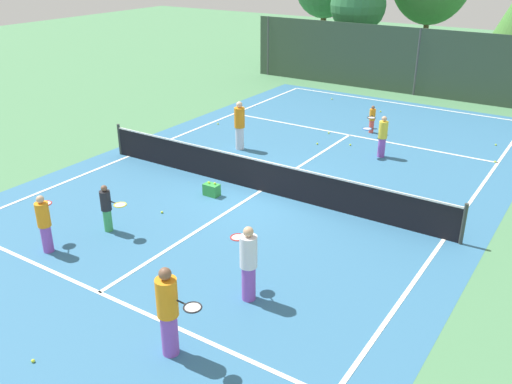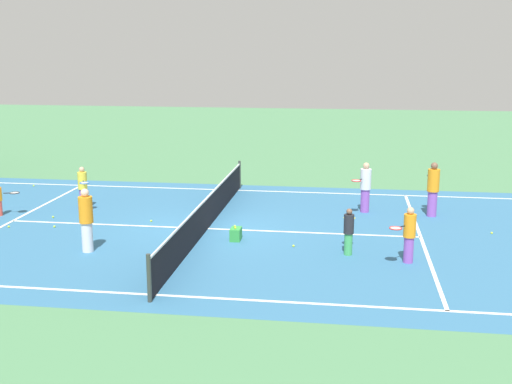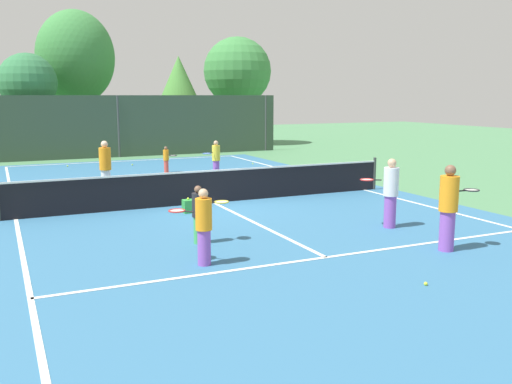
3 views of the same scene
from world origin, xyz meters
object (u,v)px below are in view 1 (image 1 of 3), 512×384
(player_0, at_px, (240,125))
(tennis_ball_10, at_px, (495,162))
(player_3, at_px, (44,223))
(tennis_ball_7, at_px, (218,124))
(tennis_ball_6, at_px, (317,144))
(player_1, at_px, (372,119))
(player_4, at_px, (107,208))
(tennis_ball_3, at_px, (33,361))
(player_5, at_px, (382,136))
(ball_crate, at_px, (212,190))
(tennis_ball_1, at_px, (307,173))
(player_6, at_px, (168,311))
(tennis_ball_5, at_px, (496,145))
(tennis_ball_9, at_px, (329,133))
(tennis_ball_0, at_px, (381,111))
(tennis_ball_4, at_px, (332,99))
(tennis_ball_2, at_px, (162,212))
(player_2, at_px, (248,262))
(tennis_ball_8, at_px, (350,145))

(player_0, relative_size, tennis_ball_10, 26.69)
(player_3, bearing_deg, tennis_ball_7, 104.63)
(player_3, relative_size, tennis_ball_6, 22.44)
(player_1, bearing_deg, player_4, -102.40)
(tennis_ball_3, bearing_deg, player_0, 106.45)
(player_3, xyz_separation_m, player_5, (4.28, 10.62, -0.01))
(player_5, bearing_deg, tennis_ball_6, -178.53)
(tennis_ball_3, xyz_separation_m, tennis_ball_7, (-5.79, 13.26, 0.00))
(ball_crate, height_order, tennis_ball_1, ball_crate)
(player_6, bearing_deg, tennis_ball_5, 80.71)
(player_4, distance_m, tennis_ball_9, 10.50)
(tennis_ball_0, xyz_separation_m, tennis_ball_3, (0.85, -18.69, 0.00))
(player_3, bearing_deg, tennis_ball_4, 91.98)
(tennis_ball_6, bearing_deg, tennis_ball_7, -179.84)
(tennis_ball_5, bearing_deg, tennis_ball_9, -160.04)
(tennis_ball_3, distance_m, tennis_ball_9, 14.73)
(tennis_ball_0, bearing_deg, tennis_ball_2, -95.64)
(tennis_ball_2, xyz_separation_m, tennis_ball_3, (2.13, -5.76, 0.00))
(player_4, relative_size, tennis_ball_10, 19.41)
(tennis_ball_3, bearing_deg, player_6, 38.97)
(player_1, distance_m, player_3, 13.29)
(player_4, xyz_separation_m, tennis_ball_2, (0.45, 1.51, -0.63))
(player_2, xyz_separation_m, player_6, (-0.22, -2.19, 0.05))
(tennis_ball_7, relative_size, tennis_ball_8, 1.00)
(player_4, height_order, tennis_ball_0, player_4)
(player_1, xyz_separation_m, player_6, (1.97, -14.13, 0.35))
(tennis_ball_3, bearing_deg, tennis_ball_9, 95.51)
(player_3, relative_size, tennis_ball_9, 22.44)
(tennis_ball_5, relative_size, tennis_ball_9, 1.00)
(player_0, relative_size, player_1, 1.61)
(tennis_ball_7, relative_size, tennis_ball_10, 1.00)
(player_1, distance_m, player_6, 14.27)
(tennis_ball_1, bearing_deg, tennis_ball_5, 54.22)
(tennis_ball_6, xyz_separation_m, tennis_ball_7, (-4.59, -0.01, 0.00))
(tennis_ball_0, relative_size, tennis_ball_1, 1.00)
(tennis_ball_2, bearing_deg, player_5, 65.98)
(player_3, xyz_separation_m, tennis_ball_1, (2.91, 7.78, -0.73))
(tennis_ball_0, height_order, tennis_ball_4, same)
(tennis_ball_6, bearing_deg, tennis_ball_3, -84.84)
(tennis_ball_2, bearing_deg, player_3, -106.63)
(ball_crate, bearing_deg, tennis_ball_5, 56.74)
(tennis_ball_1, xyz_separation_m, tennis_ball_8, (0.01, 3.32, 0.00))
(player_4, relative_size, tennis_ball_8, 19.41)
(tennis_ball_3, relative_size, tennis_ball_8, 1.00)
(tennis_ball_1, distance_m, tennis_ball_2, 5.14)
(player_3, relative_size, tennis_ball_2, 22.44)
(ball_crate, bearing_deg, player_4, -105.16)
(player_6, bearing_deg, player_0, 118.22)
(tennis_ball_9, bearing_deg, player_1, 36.71)
(ball_crate, bearing_deg, player_6, -58.73)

